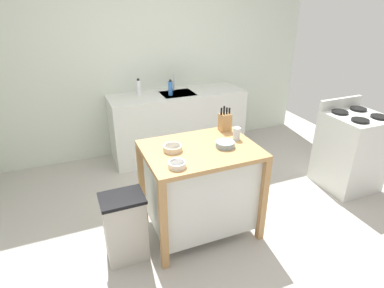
% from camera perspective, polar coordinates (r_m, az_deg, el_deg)
% --- Properties ---
extents(ground_plane, '(5.91, 5.91, 0.00)m').
position_cam_1_polar(ground_plane, '(3.31, 2.30, -14.66)').
color(ground_plane, '#ADA8A0').
rests_on(ground_plane, ground).
extents(wall_back, '(4.91, 0.10, 2.60)m').
position_cam_1_polar(wall_back, '(4.53, -8.44, 14.65)').
color(wall_back, silver).
rests_on(wall_back, ground).
extents(kitchen_island, '(1.00, 0.75, 0.89)m').
position_cam_1_polar(kitchen_island, '(3.01, 1.46, -7.40)').
color(kitchen_island, '#AD7F4C').
rests_on(kitchen_island, ground).
extents(knife_block, '(0.11, 0.09, 0.25)m').
position_cam_1_polar(knife_block, '(3.16, 5.89, 3.99)').
color(knife_block, '#AD7F4C').
rests_on(knife_block, kitchen_island).
extents(bowl_stoneware_deep, '(0.17, 0.17, 0.05)m').
position_cam_1_polar(bowl_stoneware_deep, '(2.76, -3.49, -0.69)').
color(bowl_stoneware_deep, beige).
rests_on(bowl_stoneware_deep, kitchen_island).
extents(bowl_ceramic_wide, '(0.14, 0.14, 0.04)m').
position_cam_1_polar(bowl_ceramic_wide, '(2.50, -2.71, -3.64)').
color(bowl_ceramic_wide, silver).
rests_on(bowl_ceramic_wide, kitchen_island).
extents(bowl_ceramic_small, '(0.17, 0.17, 0.05)m').
position_cam_1_polar(bowl_ceramic_small, '(2.84, 5.94, -0.01)').
color(bowl_ceramic_small, gray).
rests_on(bowl_ceramic_small, kitchen_island).
extents(drinking_cup, '(0.07, 0.07, 0.12)m').
position_cam_1_polar(drinking_cup, '(2.99, 7.97, 1.86)').
color(drinking_cup, silver).
rests_on(drinking_cup, kitchen_island).
extents(trash_bin, '(0.36, 0.28, 0.63)m').
position_cam_1_polar(trash_bin, '(2.87, -11.87, -14.34)').
color(trash_bin, '#B7B2A8').
rests_on(trash_bin, ground).
extents(sink_counter, '(1.85, 0.60, 0.89)m').
position_cam_1_polar(sink_counter, '(4.53, -2.55, 3.69)').
color(sink_counter, silver).
rests_on(sink_counter, ground).
extents(sink_faucet, '(0.02, 0.02, 0.22)m').
position_cam_1_polar(sink_faucet, '(4.49, -3.31, 10.89)').
color(sink_faucet, '#B7BCC1').
rests_on(sink_faucet, sink_counter).
extents(bottle_spray_cleaner, '(0.06, 0.06, 0.21)m').
position_cam_1_polar(bottle_spray_cleaner, '(4.27, -3.87, 9.92)').
color(bottle_spray_cleaner, blue).
rests_on(bottle_spray_cleaner, sink_counter).
extents(bottle_hand_soap, '(0.06, 0.06, 0.22)m').
position_cam_1_polar(bottle_hand_soap, '(4.33, -9.49, 9.94)').
color(bottle_hand_soap, white).
rests_on(bottle_hand_soap, sink_counter).
extents(stove, '(0.60, 0.60, 1.01)m').
position_cam_1_polar(stove, '(4.17, 26.42, -1.06)').
color(stove, silver).
rests_on(stove, ground).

